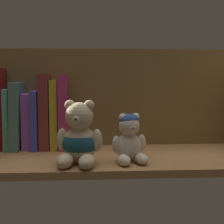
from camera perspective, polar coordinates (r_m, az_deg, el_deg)
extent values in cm
cube|color=#9E7042|center=(95.50, 1.42, -8.09)|extent=(79.13, 30.51, 2.00)
cube|color=brown|center=(108.68, 0.71, 1.97)|extent=(81.53, 1.20, 33.16)
cube|color=maroon|center=(109.44, -18.51, 0.55)|extent=(3.44, 10.95, 24.85)
cube|color=#53A79D|center=(109.07, -17.03, -1.08)|extent=(1.76, 13.13, 18.59)
cube|color=slate|center=(108.39, -15.72, -0.54)|extent=(3.40, 14.37, 20.68)
cube|color=#A75ACB|center=(107.99, -14.10, -1.46)|extent=(2.64, 10.59, 17.10)
cube|color=#4045C2|center=(107.48, -12.72, -1.22)|extent=(2.09, 13.86, 17.99)
cube|color=maroon|center=(106.77, -11.25, 0.16)|extent=(3.05, 12.83, 23.15)
cube|color=gold|center=(106.51, -9.67, -0.32)|extent=(2.28, 12.56, 21.33)
cube|color=#AB2F6B|center=(106.17, -8.23, 0.16)|extent=(2.55, 14.05, 23.08)
ellipsoid|color=beige|center=(86.59, -5.51, -5.52)|extent=(8.51, 7.81, 10.01)
sphere|color=beige|center=(84.94, -5.64, -0.72)|extent=(7.12, 7.12, 7.12)
sphere|color=beige|center=(85.71, -7.21, 1.19)|extent=(2.67, 2.67, 2.67)
sphere|color=beige|center=(84.64, -3.93, 1.16)|extent=(2.67, 2.67, 2.67)
sphere|color=beige|center=(82.54, -6.01, -1.22)|extent=(2.67, 2.67, 2.67)
sphere|color=black|center=(81.63, -6.16, -1.25)|extent=(0.93, 0.93, 0.93)
ellipsoid|color=beige|center=(83.45, -8.06, -8.27)|extent=(5.15, 7.29, 3.56)
ellipsoid|color=beige|center=(82.24, -4.31, -8.44)|extent=(5.15, 7.29, 3.56)
ellipsoid|color=beige|center=(86.95, -8.50, -4.67)|extent=(3.37, 3.37, 5.78)
ellipsoid|color=beige|center=(85.02, -2.62, -4.86)|extent=(3.37, 3.37, 5.78)
ellipsoid|color=navy|center=(86.54, -5.51, -5.36)|extent=(9.21, 8.51, 7.01)
ellipsoid|color=beige|center=(88.51, 2.86, -5.97)|extent=(6.64, 6.09, 7.81)
sphere|color=beige|center=(87.13, 2.97, -2.33)|extent=(5.55, 5.55, 5.55)
sphere|color=beige|center=(86.55, 1.68, -0.93)|extent=(2.08, 2.08, 2.08)
sphere|color=beige|center=(87.90, 4.07, -0.84)|extent=(2.08, 2.08, 2.08)
sphere|color=beige|center=(85.36, 3.43, -2.73)|extent=(2.08, 2.08, 2.08)
sphere|color=black|center=(84.68, 3.60, -2.77)|extent=(0.73, 0.73, 0.73)
ellipsoid|color=beige|center=(84.98, 2.35, -8.23)|extent=(4.29, 5.81, 2.78)
ellipsoid|color=beige|center=(86.49, 5.06, -7.99)|extent=(4.29, 5.81, 2.78)
ellipsoid|color=beige|center=(86.81, 0.76, -5.55)|extent=(2.73, 2.73, 4.51)
ellipsoid|color=beige|center=(89.22, 5.07, -5.25)|extent=(2.73, 2.73, 4.51)
ellipsoid|color=#2C4991|center=(87.28, 2.88, -1.30)|extent=(5.28, 5.28, 3.06)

